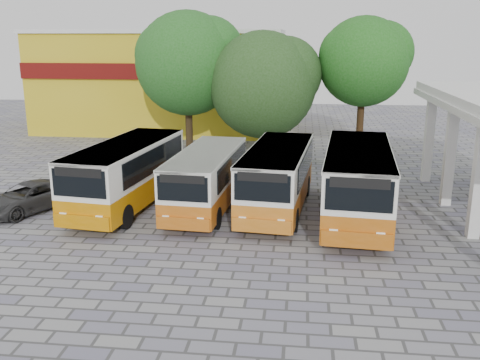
# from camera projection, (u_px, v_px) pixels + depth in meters

# --- Properties ---
(ground) EXTENTS (90.00, 90.00, 0.00)m
(ground) POSITION_uv_depth(u_px,v_px,m) (274.00, 246.00, 20.60)
(ground) COLOR gray
(ground) RESTS_ON ground
(shophouse_block) EXTENTS (20.40, 10.40, 8.30)m
(shophouse_block) POSITION_uv_depth(u_px,v_px,m) (163.00, 80.00, 45.66)
(shophouse_block) COLOR gold
(shophouse_block) RESTS_ON ground
(bus_far_left) EXTENTS (3.58, 8.72, 3.05)m
(bus_far_left) POSITION_uv_depth(u_px,v_px,m) (127.00, 171.00, 24.77)
(bus_far_left) COLOR #BB6F00
(bus_far_left) RESTS_ON ground
(bus_centre_left) EXTENTS (2.85, 7.78, 2.75)m
(bus_centre_left) POSITION_uv_depth(u_px,v_px,m) (206.00, 176.00, 24.47)
(bus_centre_left) COLOR #B0560E
(bus_centre_left) RESTS_ON ground
(bus_centre_right) EXTENTS (3.27, 8.38, 2.94)m
(bus_centre_right) POSITION_uv_depth(u_px,v_px,m) (278.00, 175.00, 24.32)
(bus_centre_right) COLOR #BC6615
(bus_centre_right) RESTS_ON ground
(bus_far_right) EXTENTS (3.46, 9.04, 3.19)m
(bus_far_right) POSITION_uv_depth(u_px,v_px,m) (358.00, 179.00, 23.04)
(bus_far_right) COLOR #AA530C
(bus_far_right) RESTS_ON ground
(tree_left) EXTENTS (7.26, 6.91, 9.50)m
(tree_left) POSITION_uv_depth(u_px,v_px,m) (189.00, 60.00, 35.56)
(tree_left) COLOR #382916
(tree_left) RESTS_ON ground
(tree_middle) EXTENTS (7.20, 6.86, 8.20)m
(tree_middle) POSITION_uv_depth(u_px,v_px,m) (264.00, 81.00, 34.24)
(tree_middle) COLOR #382514
(tree_middle) RESTS_ON ground
(tree_right) EXTENTS (5.99, 5.71, 9.09)m
(tree_right) POSITION_uv_depth(u_px,v_px,m) (365.00, 59.00, 33.91)
(tree_right) COLOR #3A2512
(tree_right) RESTS_ON ground
(parked_car) EXTENTS (4.03, 5.13, 1.29)m
(parked_car) POSITION_uv_depth(u_px,v_px,m) (28.00, 197.00, 24.56)
(parked_car) COLOR #2C2C2C
(parked_car) RESTS_ON ground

